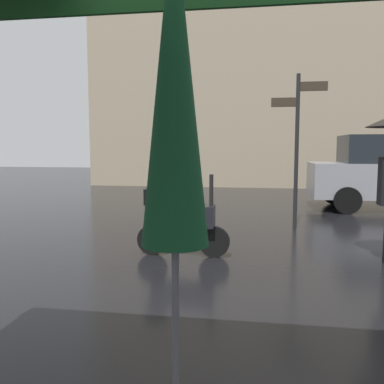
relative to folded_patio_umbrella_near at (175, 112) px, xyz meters
The scene contains 3 objects.
folded_patio_umbrella_near is the anchor object (origin of this frame).
parked_scooter 4.37m from the folded_patio_umbrella_near, 100.50° to the left, with size 1.41×0.32×1.23m.
street_signpost 6.75m from the folded_patio_umbrella_near, 80.21° to the left, with size 1.08×0.08×3.07m.
Camera 1 is at (-0.29, -2.58, 1.62)m, focal length 38.49 mm.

